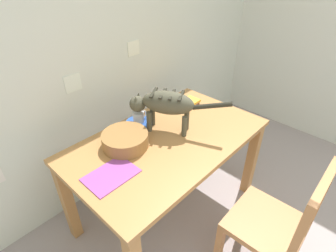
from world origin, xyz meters
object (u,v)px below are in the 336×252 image
Objects in this scene: saucer_bowl at (139,124)px; book_stack at (188,103)px; cat at (165,104)px; wooden_chair_near at (273,225)px; wicker_basket at (125,140)px; coffee_mug at (139,117)px; dining_table at (168,148)px; magazine at (111,175)px.

book_stack reaches higher than saucer_bowl.
cat is 0.67× the size of wooden_chair_near.
wooden_chair_near is at bearing -110.63° from book_stack.
wicker_basket is at bearing -175.69° from book_stack.
book_stack is (0.39, 0.10, -0.19)m from cat.
coffee_mug is at bearing 89.06° from cat.
dining_table is 0.81m from wooden_chair_near.
wicker_basket is at bearing 33.06° from magazine.
cat is at bearing -60.80° from saucer_bowl.
magazine is 0.31× the size of wooden_chair_near.
wooden_chair_near is (-0.37, -0.98, -0.31)m from book_stack.
magazine is at bearing -167.53° from book_stack.
cat is 3.15× the size of book_stack.
wicker_basket is at bearing 150.21° from dining_table.
coffee_mug is 0.25m from wicker_basket.
wooden_chair_near is (0.57, -0.78, -0.29)m from magazine.
dining_table is 2.22× the size of cat.
wooden_chair_near reaches higher than magazine.
magazine is at bearing 161.36° from cat.
coffee_mug is (-0.09, 0.17, -0.13)m from cat.
dining_table is at bearing -153.83° from cat.
wicker_basket is (-0.22, -0.12, 0.03)m from saucer_bowl.
wicker_basket is at bearing -151.86° from saucer_bowl.
book_stack is at bearing -14.07° from cat.
wooden_chair_near reaches higher than coffee_mug.
cat reaches higher than magazine.
cat is at bearing 89.22° from wooden_chair_near.
magazine is (-0.45, -0.27, -0.01)m from saucer_bowl.
magazine is at bearing 124.25° from wooden_chair_near.
coffee_mug is 1.11m from wooden_chair_near.
cat reaches higher than coffee_mug.
magazine is 1.48× the size of book_stack.
saucer_bowl is 0.53m from magazine.
magazine is (-0.46, -0.27, -0.07)m from coffee_mug.
wooden_chair_near reaches higher than book_stack.
book_stack is at bearing 23.63° from dining_table.
cat is 0.36m from wicker_basket.
cat reaches higher than book_stack.
book_stack is at bearing -7.78° from coffee_mug.
magazine is 1.00m from wooden_chair_near.
coffee_mug is at bearing 0.00° from saucer_bowl.
wooden_chair_near is (0.11, -1.05, -0.30)m from saucer_bowl.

